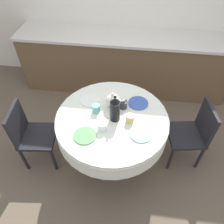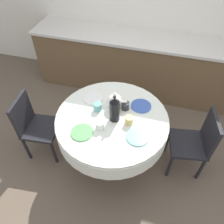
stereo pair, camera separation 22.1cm
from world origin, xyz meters
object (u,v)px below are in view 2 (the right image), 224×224
Objects in this scene: chair_left at (196,141)px; chair_right at (35,124)px; teapot at (115,101)px; coffee_carafe at (115,109)px.

chair_right is (-1.85, -0.26, 0.00)m from chair_left.
teapot reaches higher than chair_left.
chair_right is 1.03m from teapot.
teapot reaches higher than chair_right.
chair_left is 1.00× the size of chair_right.
coffee_carafe is at bearing 91.27° from chair_left.
chair_left and chair_right have the same top height.
teapot is at bearing 104.17° from coffee_carafe.
chair_left is at bearing 11.24° from coffee_carafe.
chair_right is at bearing 87.97° from chair_left.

